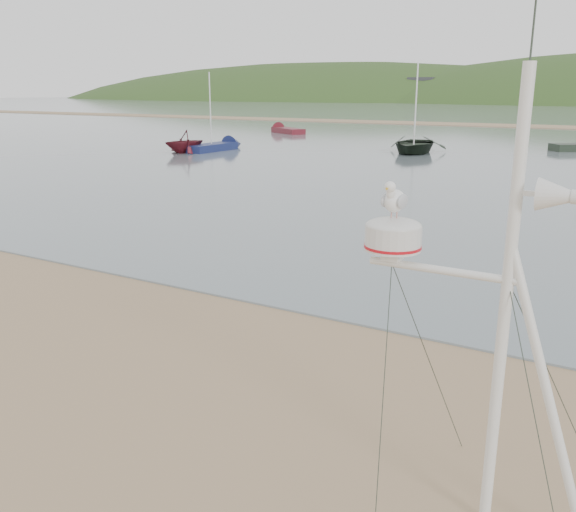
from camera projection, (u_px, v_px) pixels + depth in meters
The scene contains 6 objects.
ground at pixel (138, 396), 8.55m from camera, with size 560.00×560.00×0.00m, color #8D7051.
mast_rig at pixel (487, 405), 5.74m from camera, with size 2.36×2.52×5.33m.
boat_dark at pixel (416, 112), 40.31m from camera, with size 3.85×1.12×5.39m, color black.
boat_red at pixel (184, 131), 40.60m from camera, with size 2.48×1.51×2.87m, color #57141C.
dinghy_red_far at pixel (281, 130), 60.52m from camera, with size 5.86×4.45×1.46m.
sailboat_blue_near at pixel (223, 146), 43.29m from camera, with size 1.42×5.69×5.69m.
Camera 1 is at (5.74, -5.58, 4.16)m, focal length 38.00 mm.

